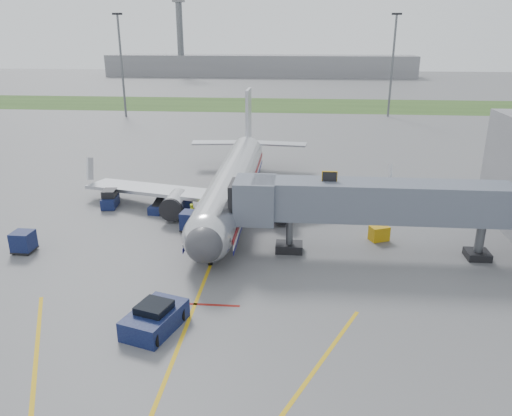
# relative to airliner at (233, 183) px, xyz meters

# --- Properties ---
(ground) EXTENTS (400.00, 400.00, 0.00)m
(ground) POSITION_rel_airliner_xyz_m (-0.00, -15.25, -2.65)
(ground) COLOR #565659
(ground) RESTS_ON ground
(grass_strip) EXTENTS (300.00, 25.00, 0.01)m
(grass_strip) POSITION_rel_airliner_xyz_m (-0.00, 74.75, -2.64)
(grass_strip) COLOR #2D4C1E
(grass_strip) RESTS_ON ground
(apron_markings) EXTENTS (21.52, 50.00, 0.01)m
(apron_markings) POSITION_rel_airliner_xyz_m (-0.00, -22.65, -2.64)
(apron_markings) COLOR gold
(apron_markings) RESTS_ON ground
(airliner) EXTENTS (32.10, 35.67, 10.25)m
(airliner) POSITION_rel_airliner_xyz_m (0.00, 0.00, 0.00)
(airliner) COLOR silver
(airliner) RESTS_ON ground
(jet_bridge) EXTENTS (25.30, 4.00, 6.90)m
(jet_bridge) POSITION_rel_airliner_xyz_m (12.86, -10.25, 1.82)
(jet_bridge) COLOR slate
(jet_bridge) RESTS_ON ground
(light_mast_left) EXTENTS (2.00, 0.44, 20.40)m
(light_mast_left) POSITION_rel_airliner_xyz_m (-30.00, 54.75, 8.13)
(light_mast_left) COLOR #595B60
(light_mast_left) RESTS_ON ground
(light_mast_right) EXTENTS (2.00, 0.44, 20.40)m
(light_mast_right) POSITION_rel_airliner_xyz_m (25.00, 59.75, 8.13)
(light_mast_right) COLOR #595B60
(light_mast_right) RESTS_ON ground
(distant_terminal) EXTENTS (120.00, 14.00, 8.00)m
(distant_terminal) POSITION_rel_airliner_xyz_m (-10.00, 154.75, 1.35)
(distant_terminal) COLOR slate
(distant_terminal) RESTS_ON ground
(control_tower) EXTENTS (4.00, 4.00, 30.00)m
(control_tower) POSITION_rel_airliner_xyz_m (-40.00, 149.75, 14.68)
(control_tower) COLOR #595B60
(control_tower) RESTS_ON ground
(pushback_tug) EXTENTS (3.62, 4.67, 1.71)m
(pushback_tug) POSITION_rel_airliner_xyz_m (-1.83, -22.28, -1.93)
(pushback_tug) COLOR #0C0C34
(pushback_tug) RESTS_ON ground
(baggage_tug) EXTENTS (1.70, 2.80, 1.86)m
(baggage_tug) POSITION_rel_airliner_xyz_m (-12.59, -0.97, -1.82)
(baggage_tug) COLOR #0C0C34
(baggage_tug) RESTS_ON ground
(baggage_cart_a) EXTENTS (1.85, 1.85, 1.79)m
(baggage_cart_a) POSITION_rel_airliner_xyz_m (-3.00, -6.54, -1.73)
(baggage_cart_a) COLOR #0C0C34
(baggage_cart_a) RESTS_ON ground
(baggage_cart_b) EXTENTS (1.97, 1.97, 1.91)m
(baggage_cart_b) POSITION_rel_airliner_xyz_m (-4.57, -2.63, -1.67)
(baggage_cart_b) COLOR #0C0C34
(baggage_cart_b) RESTS_ON ground
(baggage_cart_c) EXTENTS (1.67, 1.67, 1.77)m
(baggage_cart_c) POSITION_rel_airliner_xyz_m (-15.62, -12.31, -1.75)
(baggage_cart_c) COLOR #0C0C34
(baggage_cart_c) RESTS_ON ground
(belt_loader) EXTENTS (1.62, 3.91, 1.86)m
(belt_loader) POSITION_rel_airliner_xyz_m (-7.26, -1.57, -2.18)
(belt_loader) COLOR #0C0C34
(belt_loader) RESTS_ON ground
(ground_power_cart) EXTENTS (1.87, 1.59, 1.26)m
(ground_power_cart) POSITION_rel_airliner_xyz_m (13.68, -7.25, -2.02)
(ground_power_cart) COLOR #D1980C
(ground_power_cart) RESTS_ON ground
(ramp_worker) EXTENTS (0.77, 0.85, 1.96)m
(ramp_worker) POSITION_rel_airliner_xyz_m (-3.19, -4.77, -1.67)
(ramp_worker) COLOR #D1E71B
(ramp_worker) RESTS_ON ground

